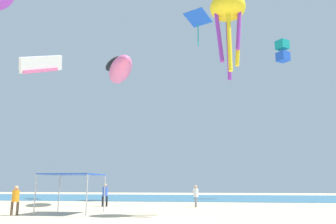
{
  "coord_description": "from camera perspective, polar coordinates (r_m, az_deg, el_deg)",
  "views": [
    {
      "loc": [
        3.64,
        -16.03,
        1.77
      ],
      "look_at": [
        -1.05,
        15.15,
        8.31
      ],
      "focal_mm": 37.09,
      "sensor_mm": 36.0,
      "label": 1
    }
  ],
  "objects": [
    {
      "name": "person_near_tent",
      "position": [
        28.8,
        -10.32,
        -12.96
      ],
      "size": [
        0.44,
        0.43,
        1.79
      ],
      "rotation": [
        0.0,
        0.0,
        3.66
      ],
      "color": "black",
      "rests_on": "ground"
    },
    {
      "name": "kite_inflatable_black",
      "position": [
        44.65,
        -8.76,
        7.84
      ],
      "size": [
        4.29,
        4.62,
        1.78
      ],
      "rotation": [
        0.0,
        0.0,
        2.29
      ],
      "color": "black"
    },
    {
      "name": "ocean_strip",
      "position": [
        46.56,
        4.19,
        -13.85
      ],
      "size": [
        110.0,
        22.36,
        0.03
      ],
      "primitive_type": "cube",
      "color": "teal",
      "rests_on": "ground"
    },
    {
      "name": "kite_parafoil_white",
      "position": [
        28.79,
        -20.06,
        7.37
      ],
      "size": [
        1.92,
        3.9,
        2.46
      ],
      "rotation": [
        0.0,
        0.0,
        4.29
      ],
      "color": "white"
    },
    {
      "name": "canopy_tent",
      "position": [
        22.45,
        -15.38,
        -10.08
      ],
      "size": [
        3.18,
        3.09,
        2.37
      ],
      "color": "#B2B2B7",
      "rests_on": "ground"
    },
    {
      "name": "person_leftmost",
      "position": [
        22.3,
        -23.77,
        -12.78
      ],
      "size": [
        0.41,
        0.4,
        1.67
      ],
      "rotation": [
        0.0,
        0.0,
        0.5
      ],
      "color": "brown",
      "rests_on": "ground"
    },
    {
      "name": "kite_inflatable_pink",
      "position": [
        32.22,
        -7.87,
        6.88
      ],
      "size": [
        4.53,
        6.57,
        2.36
      ],
      "rotation": [
        0.0,
        0.0,
        5.16
      ],
      "color": "pink"
    },
    {
      "name": "kite_octopus_yellow",
      "position": [
        22.9,
        9.8,
        15.91
      ],
      "size": [
        3.04,
        3.04,
        5.27
      ],
      "rotation": [
        0.0,
        0.0,
        2.63
      ],
      "color": "yellow"
    },
    {
      "name": "kite_box_teal",
      "position": [
        46.93,
        18.31,
        9.51
      ],
      "size": [
        1.83,
        1.83,
        2.74
      ],
      "rotation": [
        0.0,
        0.0,
        0.69
      ],
      "color": "teal"
    },
    {
      "name": "person_rightmost",
      "position": [
        27.73,
        4.58,
        -13.31
      ],
      "size": [
        0.4,
        0.45,
        1.67
      ],
      "rotation": [
        0.0,
        0.0,
        4.66
      ],
      "color": "slate",
      "rests_on": "ground"
    },
    {
      "name": "kite_diamond_blue",
      "position": [
        42.21,
        4.92,
        14.94
      ],
      "size": [
        3.44,
        3.39,
        3.91
      ],
      "rotation": [
        0.0,
        0.0,
        2.65
      ],
      "color": "blue"
    }
  ]
}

